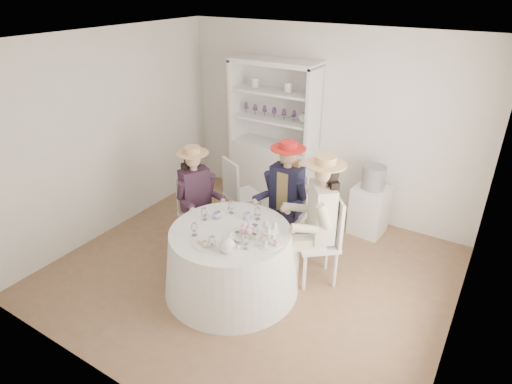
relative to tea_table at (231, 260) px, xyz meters
The scene contains 23 objects.
ground 0.53m from the tea_table, 84.14° to the left, with size 4.50×4.50×0.00m, color brown.
ceiling 2.35m from the tea_table, 84.14° to the left, with size 4.50×4.50×0.00m, color white.
wall_back 2.56m from the tea_table, 89.08° to the left, with size 4.50×4.50×0.00m, color silver.
wall_front 1.90m from the tea_table, 88.66° to the right, with size 4.50×4.50×0.00m, color silver.
wall_left 2.44m from the tea_table, behind, with size 4.50×4.50×0.00m, color silver.
wall_right 2.51m from the tea_table, ahead, with size 4.50×4.50×0.00m, color silver.
tea_table is the anchor object (origin of this frame).
hutch 2.28m from the tea_table, 107.50° to the left, with size 1.33×0.55×2.22m.
side_table 2.22m from the tea_table, 65.30° to the left, with size 0.44×0.44×0.69m, color silver.
hatbox 2.27m from the tea_table, 65.30° to the left, with size 0.31×0.31×0.31m, color black.
guest_left 1.08m from the tea_table, 150.85° to the left, with size 0.59×0.54×1.40m.
guest_mid 1.11m from the tea_table, 81.32° to the left, with size 0.55×0.57×1.51m.
guest_right 1.12m from the tea_table, 40.89° to the left, with size 0.68×0.65×1.58m.
spare_chair 1.34m from the tea_table, 120.19° to the left, with size 0.59×0.59×1.06m.
teacup_a 0.53m from the tea_table, 153.94° to the left, with size 0.09×0.09×0.07m, color white.
teacup_b 0.52m from the tea_table, 86.07° to the left, with size 0.08×0.08×0.07m, color white.
teacup_c 0.50m from the tea_table, 29.85° to the left, with size 0.09×0.09×0.07m, color white.
flower_bowl 0.47m from the tea_table, 26.69° to the right, with size 0.21×0.21×0.05m, color white.
flower_arrangement 0.51m from the tea_table, ahead, with size 0.17×0.17×0.06m.
table_teapot 0.61m from the tea_table, 58.43° to the right, with size 0.23×0.16×0.17m.
sandwich_plate 0.54m from the tea_table, 98.38° to the right, with size 0.28×0.28×0.06m.
cupcake_stand 0.69m from the tea_table, ahead, with size 0.26×0.26×0.24m.
stemware_set 0.46m from the tea_table, 138.37° to the right, with size 0.83×0.83×0.15m.
Camera 1 is at (2.30, -3.59, 3.24)m, focal length 30.00 mm.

